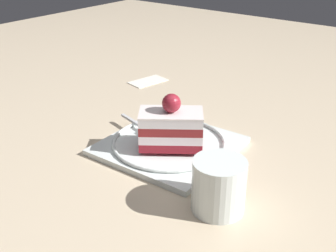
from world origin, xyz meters
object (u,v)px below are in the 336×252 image
at_px(folded_napkin, 148,81).
at_px(cake_slice, 171,127).
at_px(dessert_plate, 168,145).
at_px(drink_glass_near, 219,187).
at_px(fork, 140,126).

bearing_deg(folded_napkin, cake_slice, -133.64).
xyz_separation_m(dessert_plate, folded_napkin, (0.26, 0.26, -0.01)).
bearing_deg(dessert_plate, drink_glass_near, -120.28).
bearing_deg(fork, folded_napkin, 37.52).
bearing_deg(fork, cake_slice, -104.00).
xyz_separation_m(drink_glass_near, folded_napkin, (0.35, 0.43, -0.03)).
relative_size(dessert_plate, drink_glass_near, 2.89).
xyz_separation_m(dessert_plate, fork, (0.01, 0.08, 0.01)).
relative_size(cake_slice, fork, 1.03).
bearing_deg(drink_glass_near, fork, 65.84).
height_order(dessert_plate, folded_napkin, dessert_plate).
relative_size(dessert_plate, fork, 1.89).
relative_size(fork, drink_glass_near, 1.53).
height_order(fork, folded_napkin, fork).
bearing_deg(drink_glass_near, folded_napkin, 50.68).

